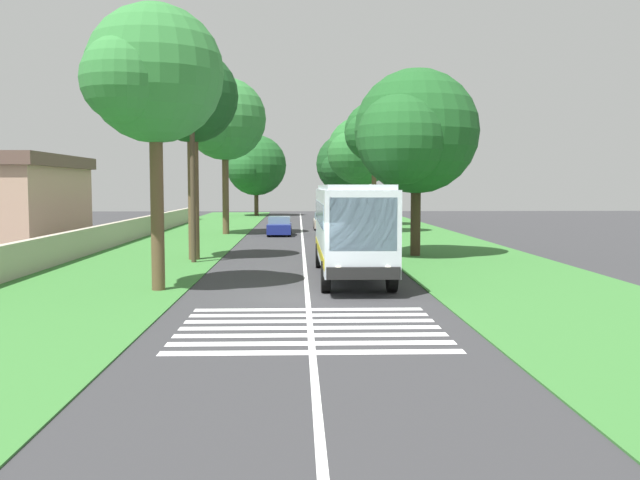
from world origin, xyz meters
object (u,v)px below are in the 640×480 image
object	(u,v)px
coach_bus	(351,224)
trailing_car_2	(324,222)
trailing_car_1	(279,227)
roadside_tree_left_0	(223,121)
roadside_tree_right_3	(412,135)
roadside_tree_left_2	(190,100)
roadside_tree_left_3	(152,79)
utility_pole	(193,173)
roadside_tree_left_1	(255,167)
roadside_tree_right_0	(372,134)
roadside_building	(18,198)
roadside_tree_right_1	(346,166)
roadside_tree_right_2	(359,153)
trailing_car_0	(332,231)

from	to	relation	value
coach_bus	trailing_car_2	bearing A→B (deg)	-0.23
trailing_car_1	trailing_car_2	distance (m)	7.97
roadside_tree_left_0	roadside_tree_right_3	world-z (taller)	roadside_tree_left_0
roadside_tree_left_2	roadside_tree_left_3	xyz separation A→B (m)	(-10.23, -0.24, -0.54)
utility_pole	coach_bus	bearing A→B (deg)	-127.94
roadside_tree_left_1	roadside_tree_left_2	size ratio (longest dim) A/B	0.96
trailing_car_1	roadside_tree_right_0	size ratio (longest dim) A/B	0.42
trailing_car_1	trailing_car_2	size ratio (longest dim) A/B	1.00
coach_bus	roadside_tree_left_1	size ratio (longest dim) A/B	1.12
roadside_tree_right_0	roadside_tree_right_3	xyz separation A→B (m)	(-18.15, -0.17, -1.41)
roadside_tree_left_1	roadside_building	size ratio (longest dim) A/B	0.77
coach_bus	utility_pole	distance (m)	9.26
utility_pole	roadside_tree_right_1	bearing A→B (deg)	-13.33
roadside_tree_left_0	roadside_tree_left_2	size ratio (longest dim) A/B	1.15
trailing_car_1	roadside_tree_left_2	xyz separation A→B (m)	(-17.40, 3.87, 7.25)
trailing_car_2	roadside_building	world-z (taller)	roadside_building
coach_bus	roadside_tree_right_2	xyz separation A→B (m)	(36.93, -3.58, 4.58)
roadside_tree_right_3	utility_pole	world-z (taller)	roadside_tree_right_3
trailing_car_1	utility_pole	size ratio (longest dim) A/B	0.52
trailing_car_0	coach_bus	bearing A→B (deg)	179.53
roadside_tree_right_1	utility_pole	xyz separation A→B (m)	(-43.08, 10.21, -1.65)
roadside_tree_left_0	roadside_tree_right_3	bearing A→B (deg)	-145.67
roadside_tree_left_2	roadside_tree_right_0	xyz separation A→B (m)	(19.69, -11.05, -0.18)
roadside_tree_left_3	roadside_tree_right_2	xyz separation A→B (m)	(40.26, -10.70, -0.65)
roadside_tree_left_3	roadside_tree_right_1	xyz separation A→B (m)	(51.96, -10.23, -1.45)
roadside_tree_right_2	roadside_tree_right_3	size ratio (longest dim) A/B	1.04
trailing_car_2	roadside_tree_left_2	xyz separation A→B (m)	(-24.49, 7.50, 7.25)
trailing_car_0	utility_pole	bearing A→B (deg)	151.27
trailing_car_1	utility_pole	xyz separation A→B (m)	(-18.74, 3.61, 3.61)
trailing_car_2	roadside_tree_left_3	size ratio (longest dim) A/B	0.44
roadside_tree_left_2	roadside_tree_right_2	distance (m)	31.99
roadside_tree_left_0	roadside_tree_right_3	size ratio (longest dim) A/B	1.21
utility_pole	roadside_building	size ratio (longest dim) A/B	0.63
roadside_tree_left_2	roadside_tree_right_0	size ratio (longest dim) A/B	1.01
roadside_tree_right_0	roadside_building	distance (m)	25.91
roadside_building	trailing_car_0	bearing A→B (deg)	-89.85
trailing_car_2	utility_pole	bearing A→B (deg)	164.36
coach_bus	roadside_tree_right_2	distance (m)	37.38
roadside_tree_right_0	roadside_tree_right_3	size ratio (longest dim) A/B	1.05
trailing_car_1	trailing_car_2	xyz separation A→B (m)	(7.10, -3.62, 0.00)
trailing_car_2	roadside_tree_right_3	xyz separation A→B (m)	(-22.96, -3.72, 5.66)
roadside_tree_left_1	roadside_tree_right_2	size ratio (longest dim) A/B	0.99
coach_bus	roadside_tree_right_1	distance (m)	48.87
roadside_tree_right_1	roadside_tree_right_3	xyz separation A→B (m)	(-40.20, -0.74, 0.40)
trailing_car_2	roadside_tree_right_1	distance (m)	18.27
roadside_tree_left_0	roadside_tree_right_0	distance (m)	11.53
roadside_tree_left_0	roadside_building	xyz separation A→B (m)	(-6.69, 12.78, -5.64)
roadside_tree_left_1	roadside_tree_right_3	distance (m)	51.84
roadside_tree_left_0	roadside_tree_left_2	distance (m)	18.56
roadside_tree_right_2	roadside_building	distance (m)	30.45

